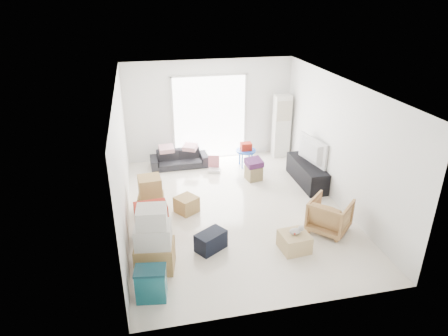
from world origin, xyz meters
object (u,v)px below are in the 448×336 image
ac_tower (281,126)px  ottoman (254,173)px  tv_console (307,173)px  storage_bins (151,284)px  wood_crate (294,242)px  armchair (330,214)px  kids_table (246,150)px  television (308,160)px  sofa (179,156)px

ac_tower → ottoman: size_ratio=4.96×
ac_tower → tv_console: ac_tower is taller
ac_tower → tv_console: bearing=-88.4°
tv_console → storage_bins: size_ratio=2.86×
wood_crate → armchair: bearing=26.7°
tv_console → ottoman: size_ratio=4.43×
ottoman → kids_table: 0.89m
tv_console → wood_crate: bearing=-117.4°
tv_console → kids_table: 1.76m
kids_table → ottoman: bearing=-91.7°
television → ac_tower: bearing=-8.6°
tv_console → wood_crate: tv_console is taller
storage_bins → ottoman: bearing=53.9°
tv_console → wood_crate: 2.84m
sofa → tv_console: bearing=-30.2°
armchair → ottoman: 2.65m
ottoman → kids_table: size_ratio=0.54×
ac_tower → tv_console: (0.05, -1.77, -0.61)m
ac_tower → wood_crate: ac_tower is taller
television → sofa: bearing=50.8°
television → ottoman: size_ratio=3.09×
sofa → armchair: (2.51, -3.69, 0.07)m
tv_console → kids_table: kids_table is taller
television → tv_console: bearing=-0.0°
armchair → ottoman: size_ratio=2.10×
kids_table → wood_crate: bearing=-91.8°
storage_bins → kids_table: kids_table is taller
ottoman → wood_crate: bearing=-91.8°
armchair → kids_table: size_ratio=1.13×
tv_console → sofa: bearing=151.0°
tv_console → kids_table: size_ratio=2.38×
television → kids_table: 1.75m
sofa → armchair: armchair is taller
tv_console → storage_bins: storage_bins is taller
kids_table → sofa: bearing=169.1°
storage_bins → wood_crate: storage_bins is taller
ac_tower → sofa: size_ratio=1.16×
storage_bins → ottoman: storage_bins is taller
armchair → wood_crate: armchair is taller
tv_console → storage_bins: (-3.90, -3.24, 0.01)m
sofa → storage_bins: bearing=-102.6°
ottoman → television: bearing=-20.2°
ac_tower → kids_table: ac_tower is taller
ac_tower → television: bearing=-88.4°
television → storage_bins: television is taller
sofa → wood_crate: (1.62, -4.14, -0.13)m
armchair → television: bearing=-54.8°
television → sofa: size_ratio=0.72×
television → wood_crate: bearing=142.4°
ac_tower → sofa: ac_tower is taller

